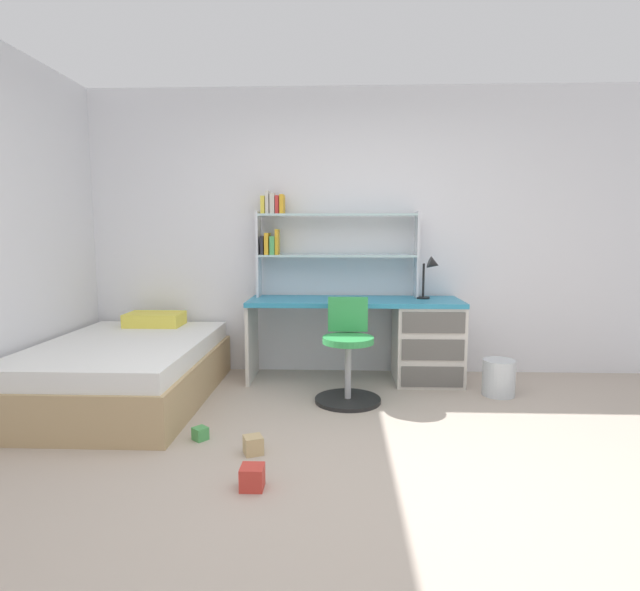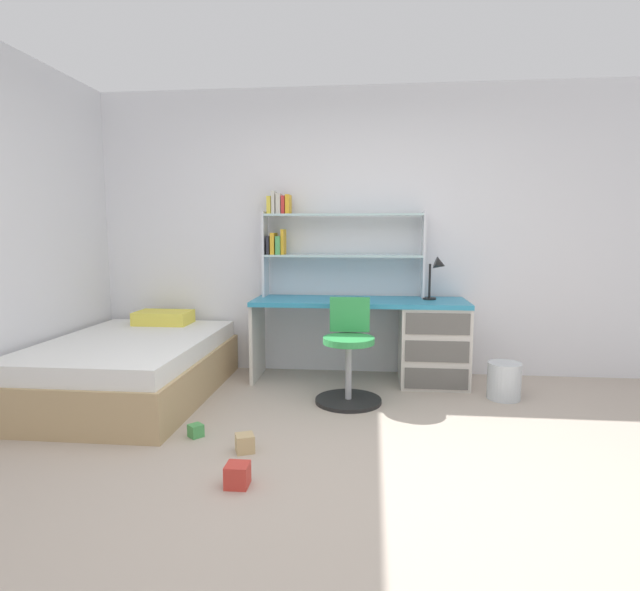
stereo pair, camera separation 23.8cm
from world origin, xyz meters
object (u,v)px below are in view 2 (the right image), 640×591
bed_platform (131,367)px  waste_bin (504,381)px  toy_block_red_2 (237,475)px  desk_lamp (437,271)px  desk (414,337)px  swivel_chair (349,361)px  toy_block_natural_0 (245,443)px  bookshelf_hutch (322,237)px  toy_block_green_1 (196,431)px

bed_platform → waste_bin: bed_platform is taller
toy_block_red_2 → desk_lamp: bearing=58.4°
desk → waste_bin: (0.68, -0.39, -0.26)m
desk_lamp → swivel_chair: desk_lamp is taller
waste_bin → toy_block_natural_0: size_ratio=2.74×
swivel_chair → toy_block_red_2: 1.54m
swivel_chair → toy_block_natural_0: (-0.58, -1.01, -0.27)m
bed_platform → toy_block_natural_0: size_ratio=17.33×
desk → toy_block_red_2: bearing=-118.1°
bookshelf_hutch → desk: bearing=-12.1°
desk → toy_block_natural_0: desk is taller
bookshelf_hutch → swivel_chair: (0.28, -0.76, -0.96)m
bookshelf_hutch → swivel_chair: bearing=-69.5°
toy_block_natural_0 → toy_block_green_1: 0.42m
bed_platform → desk_lamp: bearing=14.9°
toy_block_red_2 → toy_block_natural_0: bearing=99.0°
bed_platform → toy_block_natural_0: 1.54m
waste_bin → toy_block_green_1: size_ratio=3.59×
bookshelf_hutch → toy_block_natural_0: 2.17m
desk_lamp → swivel_chair: (-0.74, -0.62, -0.67)m
desk_lamp → bed_platform: size_ratio=0.21×
toy_block_green_1 → desk: bearing=42.6°
desk → toy_block_natural_0: 1.98m
desk → toy_block_green_1: (-1.51, -1.39, -0.36)m
bookshelf_hutch → toy_block_red_2: size_ratio=12.18×
waste_bin → toy_block_red_2: size_ratio=2.45×
bookshelf_hutch → toy_block_natural_0: size_ratio=13.61×
toy_block_natural_0 → bookshelf_hutch: bearing=80.4°
toy_block_natural_0 → toy_block_red_2: toy_block_red_2 is taller
bookshelf_hutch → waste_bin: bearing=-20.6°
bookshelf_hutch → toy_block_green_1: 2.12m
desk → toy_block_natural_0: size_ratio=17.47×
desk_lamp → waste_bin: 1.07m
bookshelf_hutch → bed_platform: size_ratio=0.79×
bed_platform → bookshelf_hutch: bearing=28.4°
swivel_chair → bookshelf_hutch: bearing=110.5°
waste_bin → toy_block_green_1: waste_bin is taller
bookshelf_hutch → desk_lamp: bearing=-7.5°
waste_bin → toy_block_green_1: bearing=-155.5°
desk → bed_platform: desk is taller
toy_block_green_1 → toy_block_red_2: size_ratio=0.68×
toy_block_green_1 → toy_block_red_2: bearing=-54.2°
desk → swivel_chair: (-0.55, -0.58, -0.08)m
swivel_chair → desk_lamp: bearing=40.0°
toy_block_natural_0 → toy_block_red_2: bearing=-81.0°
desk → desk_lamp: 0.62m
desk_lamp → toy_block_red_2: (-1.26, -2.05, -0.93)m
desk_lamp → toy_block_natural_0: size_ratio=3.56×
swivel_chair → toy_block_red_2: size_ratio=6.74×
bed_platform → toy_block_natural_0: bearing=-39.2°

